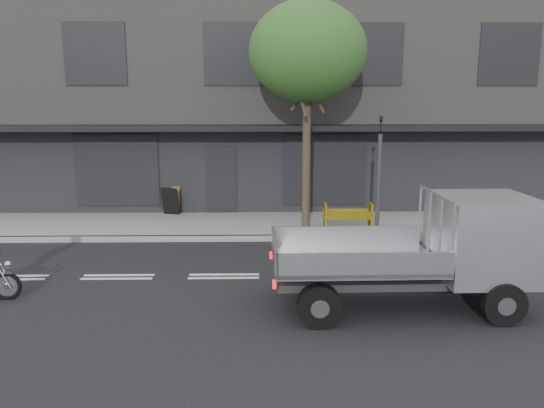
{
  "coord_description": "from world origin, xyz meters",
  "views": [
    {
      "loc": [
        0.87,
        -11.51,
        3.95
      ],
      "look_at": [
        1.1,
        0.5,
        1.58
      ],
      "focal_mm": 35.0,
      "sensor_mm": 36.0,
      "label": 1
    }
  ],
  "objects": [
    {
      "name": "sandwich_board",
      "position": [
        -2.2,
        5.95,
        0.61
      ],
      "size": [
        0.68,
        0.55,
        0.92
      ],
      "primitive_type": null,
      "rotation": [
        0.0,
        0.0,
        -0.32
      ],
      "color": "black",
      "rests_on": "sidewalk"
    },
    {
      "name": "kerb",
      "position": [
        0.0,
        3.1,
        0.07
      ],
      "size": [
        32.0,
        0.2,
        0.15
      ],
      "primitive_type": "cube",
      "color": "gray",
      "rests_on": "ground"
    },
    {
      "name": "construction_barrier",
      "position": [
        3.44,
        3.69,
        0.56
      ],
      "size": [
        1.46,
        0.6,
        0.81
      ],
      "primitive_type": null,
      "rotation": [
        0.0,
        0.0,
        -0.01
      ],
      "color": "#D6BC0B",
      "rests_on": "sidewalk"
    },
    {
      "name": "street_tree",
      "position": [
        2.2,
        4.2,
        5.28
      ],
      "size": [
        3.4,
        3.4,
        6.74
      ],
      "color": "#382B21",
      "rests_on": "ground"
    },
    {
      "name": "building_main",
      "position": [
        0.0,
        11.3,
        4.0
      ],
      "size": [
        26.0,
        10.0,
        8.0
      ],
      "primitive_type": "cube",
      "color": "slate",
      "rests_on": "ground"
    },
    {
      "name": "ground",
      "position": [
        0.0,
        0.0,
        0.0
      ],
      "size": [
        80.0,
        80.0,
        0.0
      ],
      "primitive_type": "plane",
      "color": "black",
      "rests_on": "ground"
    },
    {
      "name": "traffic_light_pole",
      "position": [
        4.2,
        3.35,
        1.65
      ],
      "size": [
        0.12,
        0.12,
        3.5
      ],
      "color": "#2D2D30",
      "rests_on": "ground"
    },
    {
      "name": "flatbed_ute",
      "position": [
        4.64,
        -1.84,
        1.29
      ],
      "size": [
        4.9,
        2.09,
        2.26
      ],
      "rotation": [
        0.0,
        0.0,
        0.01
      ],
      "color": "black",
      "rests_on": "ground"
    },
    {
      "name": "sidewalk",
      "position": [
        0.0,
        4.7,
        0.07
      ],
      "size": [
        32.0,
        3.2,
        0.15
      ],
      "primitive_type": "cube",
      "color": "gray",
      "rests_on": "ground"
    }
  ]
}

